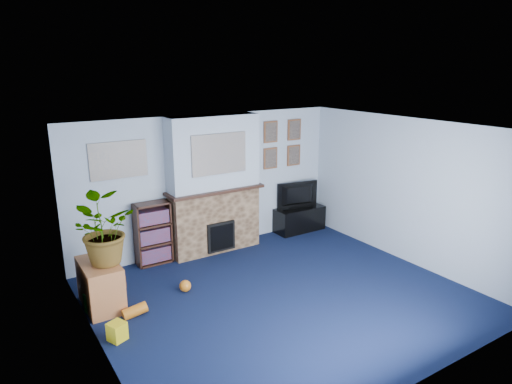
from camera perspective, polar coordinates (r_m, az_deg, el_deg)
floor at (r=6.71m, az=3.34°, el=-12.92°), size 5.00×4.50×0.01m
ceiling at (r=5.95m, az=3.70°, el=7.85°), size 5.00×4.50×0.01m
wall_back at (r=8.07m, az=-5.93°, el=1.17°), size 5.00×0.04×2.40m
wall_front at (r=4.74m, az=20.01°, el=-10.36°), size 5.00×0.04×2.40m
wall_left at (r=5.25m, az=-19.38°, el=-7.72°), size 0.04×4.50×2.40m
wall_right at (r=7.90m, az=18.33°, el=0.13°), size 0.04×4.50×2.40m
chimney_breast at (r=7.90m, az=-5.25°, el=0.75°), size 1.72×0.50×2.40m
collage_main at (r=7.59m, az=-4.62°, el=4.76°), size 1.00×0.03×0.68m
collage_left at (r=7.39m, az=-16.80°, el=3.85°), size 0.90×0.03×0.58m
portrait_tl at (r=8.55m, az=1.84°, el=7.52°), size 0.30×0.03×0.40m
portrait_tr at (r=8.87m, az=4.80°, el=7.77°), size 0.30×0.03×0.40m
portrait_bl at (r=8.63m, az=1.81°, el=4.23°), size 0.30×0.03×0.40m
portrait_br at (r=8.95m, az=4.73°, el=4.59°), size 0.30×0.03×0.40m
tv_stand at (r=9.14m, az=5.42°, el=-3.47°), size 1.01×0.43×0.48m
television at (r=9.01m, az=5.43°, el=-0.40°), size 0.88×0.27×0.50m
bookshelf at (r=7.74m, az=-12.76°, el=-5.21°), size 0.58×0.28×1.05m
sideboard at (r=6.65m, az=-18.88°, el=-10.67°), size 0.46×0.82×0.64m
potted_plant at (r=6.33m, az=-18.92°, el=-4.63°), size 1.09×1.10×0.92m
mantel_clock at (r=7.86m, az=-5.00°, el=0.95°), size 0.10×0.06×0.15m
mantel_candle at (r=7.96m, az=-3.58°, el=1.24°), size 0.05×0.05×0.14m
mantel_teddy at (r=7.61m, az=-9.07°, el=0.28°), size 0.14×0.14×0.14m
mantel_can at (r=8.18m, az=-0.83°, el=1.53°), size 0.07×0.07×0.13m
green_crate at (r=6.62m, az=-18.95°, el=-12.84°), size 0.38×0.33×0.27m
toy_ball at (r=6.87m, az=-8.84°, el=-11.50°), size 0.17×0.17×0.17m
toy_block at (r=5.96m, az=-16.97°, el=-16.36°), size 0.24×0.24×0.23m
toy_tube at (r=6.41m, az=-14.90°, el=-14.17°), size 0.34×0.15×0.19m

